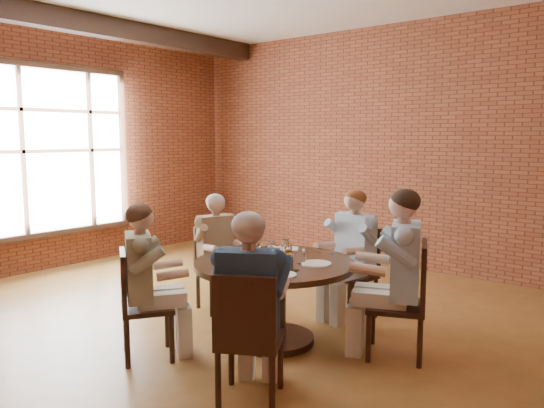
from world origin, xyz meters
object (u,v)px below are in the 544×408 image
Objects in this scene: chair_e at (248,334)px; chair_d at (137,300)px; chair_b at (357,268)px; diner_d at (147,282)px; chair_c at (215,264)px; diner_e at (250,307)px; dining_table at (275,285)px; diner_c at (218,253)px; diner_b at (351,254)px; smartphone at (290,271)px; diner_a at (397,274)px; chair_a at (408,296)px.

chair_d is at bearing -29.53° from chair_e.
chair_b is 2.19m from diner_d.
diner_e is (1.64, -1.26, 0.19)m from chair_c.
chair_e is 0.18m from diner_e.
dining_table is 1.15× the size of diner_c.
dining_table is 1.14m from chair_e.
chair_d is at bearing -102.65° from diner_b.
smartphone is (1.38, -0.54, 0.13)m from diner_c.
diner_c is 0.96× the size of diner_d.
diner_b reaches higher than diner_c.
diner_b is at bearing -150.64° from diner_a.
chair_c is 0.97× the size of chair_d.
diner_d reaches higher than smartphone.
diner_a is 1.53× the size of chair_b.
diner_b is 1.25m from smartphone.
diner_b is (-0.01, -0.08, 0.15)m from chair_b.
chair_e is (1.22, 0.01, 0.01)m from chair_d.
diner_e is (-0.04, 0.08, 0.16)m from chair_e.
diner_b is (0.18, 1.02, 0.13)m from dining_table.
diner_a is 0.90m from smartphone.
diner_d reaches higher than chair_a.
diner_e reaches higher than diner_b.
chair_d is 1.22m from chair_e.
diner_d is (-1.67, -1.39, 0.12)m from chair_a.
chair_c is 2.15m from chair_e.
smartphone is (-0.19, 0.70, 0.08)m from diner_e.
diner_e is (0.35, -1.93, 0.01)m from diner_b.
chair_e reaches higher than chair_c.
diner_c reaches higher than chair_d.
chair_a is at bearing 48.90° from smartphone.
chair_b is 0.17m from diner_b.
diner_b is 1.43× the size of chair_d.
diner_a is at bearing -105.42° from chair_d.
chair_a is 1.11× the size of chair_c.
dining_table is at bearing -90.00° from chair_a.
chair_e is at bearing -39.64° from diner_a.
chair_d reaches higher than smartphone.
diner_b is at bearing -79.01° from chair_d.
chair_d reaches higher than dining_table.
diner_a is at bearing -135.82° from chair_e.
diner_a is 1.06× the size of diner_e.
diner_e is (1.14, 0.02, 0.02)m from diner_d.
diner_c reaches higher than chair_e.
chair_c is 5.91× the size of smartphone.
diner_e is at bearing -110.19° from chair_c.
diner_c reaches higher than chair_c.
diner_d is (-1.58, -1.35, -0.06)m from diner_a.
diner_b is 8.76× the size of smartphone.
diner_b is 1.40× the size of chair_e.
diner_a is at bearing -138.36° from diner_e.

